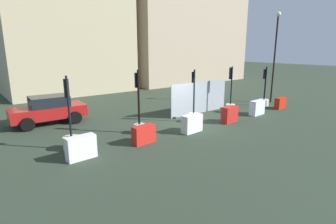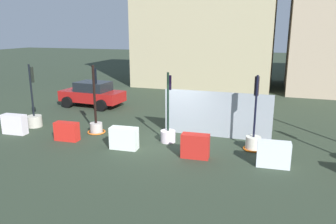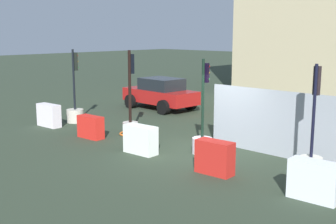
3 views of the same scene
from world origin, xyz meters
name	(u,v)px [view 1 (image 1 of 3)]	position (x,y,z in m)	size (l,w,h in m)	color
ground_plane	(195,122)	(0.00, 0.00, 0.00)	(120.00, 120.00, 0.00)	#2B3829
traffic_light_0	(71,138)	(-7.02, 0.09, 0.51)	(0.71, 0.71, 3.08)	#B7B3A4
traffic_light_1	(139,122)	(-3.62, 0.21, 0.55)	(0.84, 0.84, 3.14)	#BAB0AA
traffic_light_2	(194,113)	(-0.05, 0.07, 0.53)	(0.64, 0.64, 2.98)	silver
traffic_light_3	(230,105)	(3.46, 0.28, 0.47)	(0.78, 0.78, 2.99)	silver
traffic_light_4	(264,99)	(7.09, 0.12, 0.50)	(0.68, 0.68, 2.83)	silver
construction_barrier_0	(81,148)	(-7.08, -1.13, 0.46)	(1.14, 0.48, 0.91)	silver
construction_barrier_1	(144,134)	(-4.26, -1.15, 0.40)	(1.06, 0.48, 0.81)	red
construction_barrier_2	(192,124)	(-1.46, -1.29, 0.45)	(1.14, 0.52, 0.89)	silver
construction_barrier_3	(230,115)	(1.47, -1.28, 0.46)	(1.06, 0.51, 0.92)	red
construction_barrier_4	(257,108)	(4.25, -1.21, 0.46)	(1.15, 0.52, 0.92)	silver
construction_barrier_5	(280,103)	(7.08, -1.17, 0.39)	(1.01, 0.43, 0.77)	red
car_red_compact	(48,110)	(-6.63, 4.87, 0.79)	(3.98, 2.22, 1.55)	#A11716
building_main_facade	(63,16)	(-1.85, 15.89, 7.01)	(11.51, 8.21, 13.96)	tan
building_corner_block	(181,16)	(12.62, 15.89, 7.93)	(16.22, 8.65, 15.82)	tan
street_lamp_post	(276,46)	(8.62, 0.48, 4.30)	(0.36, 0.36, 6.70)	black
site_fence_panel	(200,98)	(1.75, 1.41, 0.98)	(4.77, 0.50, 2.05)	#969EA7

